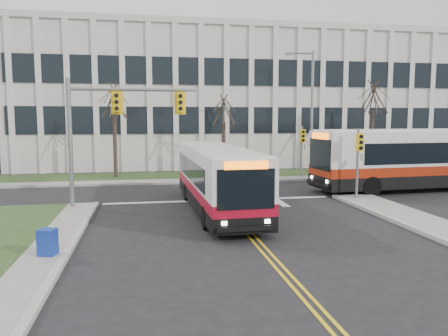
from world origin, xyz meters
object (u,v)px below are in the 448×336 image
(directory_sign, at_px, (232,161))
(newspaper_box_blue, at_px, (48,244))
(bus_main, at_px, (217,180))
(bus_cross, at_px, (422,160))
(streetlight, at_px, (310,107))

(directory_sign, relative_size, newspaper_box_blue, 2.11)
(directory_sign, relative_size, bus_main, 0.18)
(bus_cross, distance_m, newspaper_box_blue, 21.96)
(directory_sign, bearing_deg, newspaper_box_blue, -117.30)
(streetlight, height_order, bus_cross, streetlight)
(bus_main, relative_size, bus_cross, 0.81)
(bus_main, height_order, bus_cross, bus_cross)
(streetlight, bearing_deg, directory_sign, 166.77)
(streetlight, bearing_deg, newspaper_box_blue, -131.57)
(directory_sign, distance_m, newspaper_box_blue, 20.29)
(bus_main, bearing_deg, newspaper_box_blue, -136.67)
(streetlight, xyz_separation_m, directory_sign, (-5.53, 1.30, -4.02))
(newspaper_box_blue, bearing_deg, directory_sign, 76.84)
(streetlight, height_order, newspaper_box_blue, streetlight)
(directory_sign, xyz_separation_m, newspaper_box_blue, (-9.30, -18.02, -0.70))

